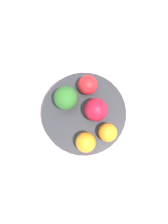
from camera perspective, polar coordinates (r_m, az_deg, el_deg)
name	(u,v)px	position (r m, az deg, el deg)	size (l,w,h in m)	color
ground_plane	(84,117)	(0.57, 0.00, -1.27)	(6.00, 6.00, 0.00)	gray
table_surface	(84,116)	(0.56, 0.00, -1.11)	(1.20, 1.20, 0.02)	silver
bowl	(84,114)	(0.53, 0.00, -0.59)	(0.20, 0.20, 0.04)	#2D2D33
broccoli	(66,98)	(0.48, -4.74, 3.62)	(0.05, 0.05, 0.06)	#8CB76B
apple_red	(96,110)	(0.49, 3.11, 0.56)	(0.05, 0.05, 0.05)	#B7142D
apple_green	(88,85)	(0.50, 0.99, 7.07)	(0.05, 0.05, 0.05)	red
orange_front	(86,142)	(0.48, 0.46, -7.94)	(0.05, 0.05, 0.05)	orange
orange_back	(108,133)	(0.49, 6.25, -5.36)	(0.04, 0.04, 0.04)	orange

